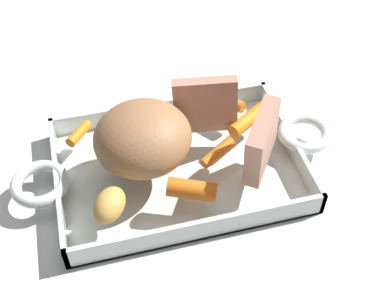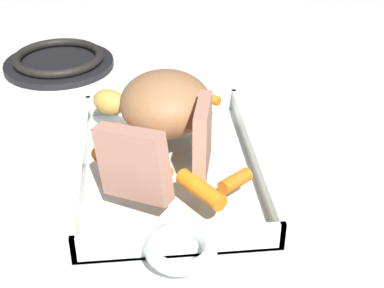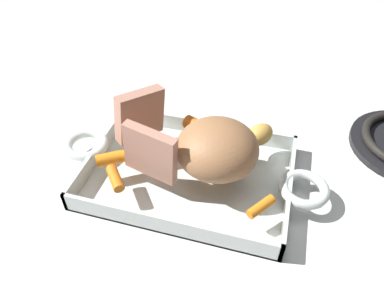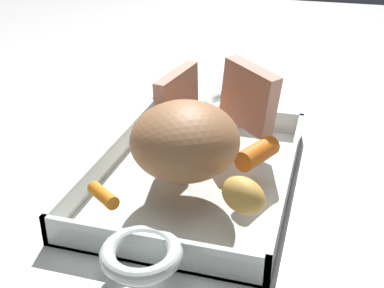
{
  "view_description": "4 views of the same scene",
  "coord_description": "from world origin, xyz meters",
  "px_view_note": "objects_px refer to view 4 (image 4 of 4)",
  "views": [
    {
      "loc": [
        -0.1,
        -0.45,
        0.53
      ],
      "look_at": [
        0.01,
        -0.02,
        0.08
      ],
      "focal_mm": 48.28,
      "sensor_mm": 36.0,
      "label": 1
    },
    {
      "loc": [
        0.61,
        -0.03,
        0.42
      ],
      "look_at": [
        0.03,
        0.03,
        0.06
      ],
      "focal_mm": 53.31,
      "sensor_mm": 36.0,
      "label": 2
    },
    {
      "loc": [
        -0.12,
        0.39,
        0.45
      ],
      "look_at": [
        -0.01,
        -0.0,
        0.08
      ],
      "focal_mm": 34.57,
      "sensor_mm": 36.0,
      "label": 3
    },
    {
      "loc": [
        -0.51,
        -0.14,
        0.32
      ],
      "look_at": [
        -0.0,
        0.0,
        0.05
      ],
      "focal_mm": 47.11,
      "sensor_mm": 36.0,
      "label": 4
    }
  ],
  "objects_px": {
    "roasting_dish": "(196,173)",
    "baby_carrot_center_left": "(165,111)",
    "baby_carrot_southeast": "(258,152)",
    "baby_carrot_center_right": "(103,195)",
    "baby_carrot_northeast": "(197,110)",
    "roast_slice_outer": "(177,104)",
    "roast_slice_thick": "(249,97)",
    "pork_roast": "(188,140)",
    "potato_halved": "(243,195)",
    "baby_carrot_short": "(220,133)"
  },
  "relations": [
    {
      "from": "baby_carrot_southeast",
      "to": "baby_carrot_center_left",
      "type": "bearing_deg",
      "value": 58.25
    },
    {
      "from": "pork_roast",
      "to": "potato_halved",
      "type": "height_order",
      "value": "pork_roast"
    },
    {
      "from": "pork_roast",
      "to": "roast_slice_thick",
      "type": "bearing_deg",
      "value": -16.38
    },
    {
      "from": "baby_carrot_northeast",
      "to": "roast_slice_outer",
      "type": "bearing_deg",
      "value": 171.63
    },
    {
      "from": "roast_slice_outer",
      "to": "potato_halved",
      "type": "bearing_deg",
      "value": -142.39
    },
    {
      "from": "baby_carrot_center_left",
      "to": "baby_carrot_northeast",
      "type": "bearing_deg",
      "value": -71.19
    },
    {
      "from": "roasting_dish",
      "to": "baby_carrot_center_right",
      "type": "xyz_separation_m",
      "value": [
        -0.12,
        0.06,
        0.03
      ]
    },
    {
      "from": "roasting_dish",
      "to": "baby_carrot_center_left",
      "type": "xyz_separation_m",
      "value": [
        0.09,
        0.07,
        0.03
      ]
    },
    {
      "from": "baby_carrot_center_right",
      "to": "pork_roast",
      "type": "bearing_deg",
      "value": -40.33
    },
    {
      "from": "pork_roast",
      "to": "roast_slice_outer",
      "type": "distance_m",
      "value": 0.1
    },
    {
      "from": "roast_slice_thick",
      "to": "roasting_dish",
      "type": "bearing_deg",
      "value": 155.14
    },
    {
      "from": "pork_roast",
      "to": "potato_halved",
      "type": "relative_size",
      "value": 2.48
    },
    {
      "from": "roast_slice_outer",
      "to": "baby_carrot_center_left",
      "type": "relative_size",
      "value": 1.92
    },
    {
      "from": "baby_carrot_center_left",
      "to": "baby_carrot_center_right",
      "type": "distance_m",
      "value": 0.21
    },
    {
      "from": "potato_halved",
      "to": "roast_slice_thick",
      "type": "bearing_deg",
      "value": 9.06
    },
    {
      "from": "roasting_dish",
      "to": "roast_slice_thick",
      "type": "bearing_deg",
      "value": -24.86
    },
    {
      "from": "roast_slice_outer",
      "to": "baby_carrot_northeast",
      "type": "bearing_deg",
      "value": -8.37
    },
    {
      "from": "roast_slice_outer",
      "to": "baby_carrot_northeast",
      "type": "height_order",
      "value": "roast_slice_outer"
    },
    {
      "from": "roast_slice_thick",
      "to": "potato_halved",
      "type": "height_order",
      "value": "roast_slice_thick"
    },
    {
      "from": "roasting_dish",
      "to": "roast_slice_outer",
      "type": "distance_m",
      "value": 0.09
    },
    {
      "from": "roasting_dish",
      "to": "baby_carrot_center_right",
      "type": "height_order",
      "value": "baby_carrot_center_right"
    },
    {
      "from": "roast_slice_outer",
      "to": "roast_slice_thick",
      "type": "bearing_deg",
      "value": -59.13
    },
    {
      "from": "baby_carrot_center_right",
      "to": "baby_carrot_center_left",
      "type": "bearing_deg",
      "value": 1.85
    },
    {
      "from": "roast_slice_outer",
      "to": "roast_slice_thick",
      "type": "xyz_separation_m",
      "value": [
        0.05,
        -0.08,
        -0.0
      ]
    },
    {
      "from": "roast_slice_outer",
      "to": "baby_carrot_southeast",
      "type": "distance_m",
      "value": 0.12
    },
    {
      "from": "roasting_dish",
      "to": "baby_carrot_northeast",
      "type": "height_order",
      "value": "baby_carrot_northeast"
    },
    {
      "from": "baby_carrot_short",
      "to": "baby_carrot_center_left",
      "type": "xyz_separation_m",
      "value": [
        0.04,
        0.09,
        0.0
      ]
    },
    {
      "from": "roast_slice_outer",
      "to": "pork_roast",
      "type": "bearing_deg",
      "value": -156.1
    },
    {
      "from": "pork_roast",
      "to": "roast_slice_thick",
      "type": "height_order",
      "value": "roast_slice_thick"
    },
    {
      "from": "roast_slice_thick",
      "to": "baby_carrot_center_left",
      "type": "relative_size",
      "value": 1.9
    },
    {
      "from": "roast_slice_outer",
      "to": "baby_carrot_center_right",
      "type": "xyz_separation_m",
      "value": [
        -0.17,
        0.03,
        -0.03
      ]
    },
    {
      "from": "baby_carrot_northeast",
      "to": "baby_carrot_center_right",
      "type": "relative_size",
      "value": 1.52
    },
    {
      "from": "baby_carrot_southeast",
      "to": "baby_carrot_center_right",
      "type": "height_order",
      "value": "baby_carrot_southeast"
    },
    {
      "from": "roast_slice_outer",
      "to": "baby_carrot_center_left",
      "type": "bearing_deg",
      "value": 35.24
    },
    {
      "from": "roast_slice_outer",
      "to": "roast_slice_thick",
      "type": "relative_size",
      "value": 1.01
    },
    {
      "from": "roasting_dish",
      "to": "roast_slice_thick",
      "type": "distance_m",
      "value": 0.12
    },
    {
      "from": "baby_carrot_short",
      "to": "baby_carrot_northeast",
      "type": "bearing_deg",
      "value": 38.66
    },
    {
      "from": "pork_roast",
      "to": "baby_carrot_center_right",
      "type": "height_order",
      "value": "pork_roast"
    },
    {
      "from": "baby_carrot_northeast",
      "to": "baby_carrot_center_left",
      "type": "bearing_deg",
      "value": 108.81
    },
    {
      "from": "roasting_dish",
      "to": "potato_halved",
      "type": "xyz_separation_m",
      "value": [
        -0.1,
        -0.08,
        0.04
      ]
    },
    {
      "from": "baby_carrot_northeast",
      "to": "baby_carrot_center_right",
      "type": "bearing_deg",
      "value": 171.5
    },
    {
      "from": "baby_carrot_short",
      "to": "roast_slice_thick",
      "type": "bearing_deg",
      "value": -29.29
    },
    {
      "from": "baby_carrot_center_left",
      "to": "potato_halved",
      "type": "bearing_deg",
      "value": -142.94
    },
    {
      "from": "pork_roast",
      "to": "baby_carrot_northeast",
      "type": "distance_m",
      "value": 0.16
    },
    {
      "from": "baby_carrot_short",
      "to": "potato_halved",
      "type": "xyz_separation_m",
      "value": [
        -0.15,
        -0.06,
        0.01
      ]
    },
    {
      "from": "roast_slice_thick",
      "to": "baby_carrot_southeast",
      "type": "xyz_separation_m",
      "value": [
        -0.09,
        -0.03,
        -0.03
      ]
    },
    {
      "from": "pork_roast",
      "to": "roast_slice_thick",
      "type": "distance_m",
      "value": 0.15
    },
    {
      "from": "baby_carrot_center_left",
      "to": "baby_carrot_northeast",
      "type": "xyz_separation_m",
      "value": [
        0.01,
        -0.04,
        0.0
      ]
    },
    {
      "from": "baby_carrot_center_right",
      "to": "roast_slice_outer",
      "type": "bearing_deg",
      "value": -8.55
    },
    {
      "from": "roast_slice_outer",
      "to": "potato_halved",
      "type": "relative_size",
      "value": 1.67
    }
  ]
}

